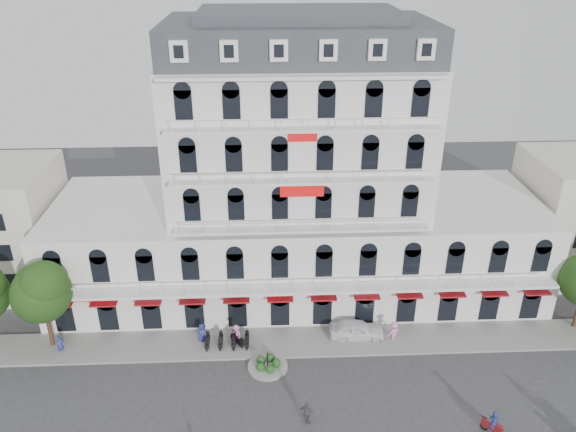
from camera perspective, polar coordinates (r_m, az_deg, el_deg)
The scene contains 13 objects.
ground at distance 42.24m, azimuth 2.39°, elevation -20.43°, with size 120.00×120.00×0.00m, color #38383A.
sidewalk at distance 48.77m, azimuth 1.50°, elevation -12.64°, with size 53.00×4.00×0.16m, color gray.
main_building at distance 51.28m, azimuth 0.94°, elevation 2.42°, with size 45.00×15.00×25.80m.
traffic_island at distance 46.27m, azimuth -2.08°, elevation -14.91°, with size 3.20×3.20×1.60m.
parked_scooter_row at distance 48.70m, azimuth -6.16°, elevation -13.01°, with size 4.40×1.80×1.10m, color black, non-canonical shape.
tree_west_inner at distance 49.17m, azimuth -23.81°, elevation -6.84°, with size 4.76×4.76×8.25m.
parked_car at distance 49.21m, azimuth 7.02°, elevation -11.38°, with size 1.90×4.73×1.61m, color white.
rider_east at distance 43.37m, azimuth 20.15°, elevation -19.16°, with size 1.35×1.26×1.95m.
rider_center at distance 48.09m, azimuth -5.25°, elevation -11.93°, with size 1.18×1.43×2.03m.
pedestrian_left at distance 48.87m, azimuth -8.73°, elevation -11.67°, with size 0.88×0.57×1.81m, color navy.
pedestrian_mid at distance 41.66m, azimuth 1.97°, elevation -19.33°, with size 1.14×0.47×1.95m, color #55535A.
pedestrian_right at distance 49.24m, azimuth 10.66°, elevation -11.48°, with size 1.20×0.69×1.86m, color #F581CA.
pedestrian_far at distance 50.80m, azimuth -22.13°, elevation -12.05°, with size 0.61×0.40×1.67m, color navy.
Camera 1 is at (-2.94, -28.78, 30.78)m, focal length 35.00 mm.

